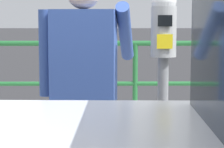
{
  "coord_description": "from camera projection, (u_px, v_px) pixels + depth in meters",
  "views": [
    {
      "loc": [
        -0.33,
        -2.54,
        1.51
      ],
      "look_at": [
        -0.3,
        0.52,
        1.16
      ],
      "focal_mm": 76.03,
      "sensor_mm": 36.0,
      "label": 1
    }
  ],
  "objects": [
    {
      "name": "background_railing",
      "position": [
        135.0,
        67.0,
        5.64
      ],
      "size": [
        24.06,
        0.06,
        1.1
      ],
      "color": "#1E602D",
      "rests_on": "sidewalk_curb"
    },
    {
      "name": "parking_meter",
      "position": [
        163.0,
        59.0,
        3.03
      ],
      "size": [
        0.16,
        0.17,
        1.54
      ],
      "rotation": [
        0.0,
        0.0,
        3.11
      ],
      "color": "slate",
      "rests_on": "sidewalk_curb"
    },
    {
      "name": "pedestrian_at_meter",
      "position": [
        84.0,
        83.0,
        3.15
      ],
      "size": [
        0.65,
        0.57,
        1.64
      ],
      "rotation": [
        0.0,
        0.0,
        -0.12
      ],
      "color": "brown",
      "rests_on": "sidewalk_curb"
    }
  ]
}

